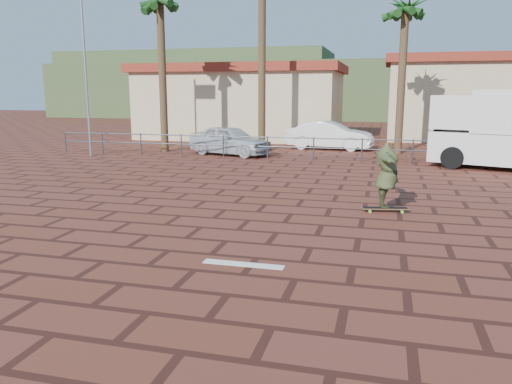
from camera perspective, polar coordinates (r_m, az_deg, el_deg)
ground at (r=9.80m, az=-3.47°, el=-5.63°), size 120.00×120.00×0.00m
paint_stripe at (r=8.51m, az=-1.47°, el=-8.25°), size 1.40×0.22×0.01m
guardrail at (r=21.22m, az=6.61°, el=5.39°), size 24.06×0.06×1.00m
flagpole at (r=23.73m, az=-18.78°, el=15.08°), size 1.30×0.10×8.00m
palm_far_left at (r=25.03m, az=-10.92°, el=20.30°), size 2.40×2.40×8.25m
palm_center at (r=24.66m, az=16.71°, el=19.07°), size 2.40×2.40×7.75m
building_west at (r=32.17m, az=-1.55°, el=10.33°), size 12.60×7.60×4.50m
building_east at (r=33.29m, az=23.73°, el=9.86°), size 10.60×6.60×5.00m
hill_front at (r=58.97m, az=11.98°, el=11.26°), size 70.00×18.00×6.00m
hill_back at (r=69.53m, az=-6.57°, el=12.23°), size 35.00×14.00×8.00m
longboard at (r=12.48m, az=14.55°, el=-1.83°), size 1.14×0.47×0.11m
skateboarder at (r=12.33m, az=14.74°, el=1.84°), size 0.85×2.01×1.58m
car_silver at (r=23.08m, az=-2.97°, el=5.92°), size 4.29×2.80×1.36m
car_white at (r=25.64m, az=8.42°, el=6.42°), size 4.42×1.95×1.41m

